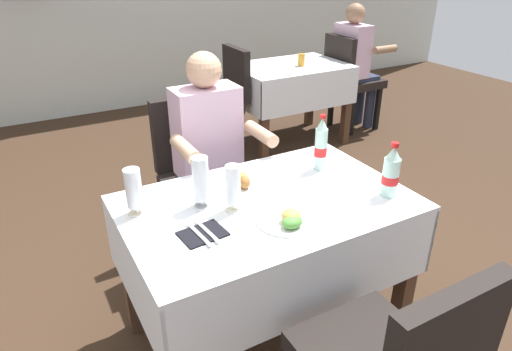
# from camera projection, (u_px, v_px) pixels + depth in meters

# --- Properties ---
(ground_plane) EXTENTS (11.00, 11.00, 0.00)m
(ground_plane) POSITION_uv_depth(u_px,v_px,m) (259.00, 345.00, 2.24)
(ground_plane) COLOR #382619
(main_dining_table) EXTENTS (1.24, 0.80, 0.76)m
(main_dining_table) POSITION_uv_depth(u_px,v_px,m) (267.00, 235.00, 2.06)
(main_dining_table) COLOR white
(main_dining_table) RESTS_ON ground
(chair_far_diner_seat) EXTENTS (0.44, 0.50, 0.97)m
(chair_far_diner_seat) POSITION_uv_depth(u_px,v_px,m) (199.00, 172.00, 2.69)
(chair_far_diner_seat) COLOR black
(chair_far_diner_seat) RESTS_ON ground
(seated_diner_far) EXTENTS (0.50, 0.46, 1.26)m
(seated_diner_far) POSITION_uv_depth(u_px,v_px,m) (212.00, 153.00, 2.55)
(seated_diner_far) COLOR #282D42
(seated_diner_far) RESTS_ON ground
(plate_near_camera) EXTENTS (0.25, 0.25, 0.07)m
(plate_near_camera) POSITION_uv_depth(u_px,v_px,m) (289.00, 219.00, 1.81)
(plate_near_camera) COLOR white
(plate_near_camera) RESTS_ON main_dining_table
(plate_far_diner) EXTENTS (0.24, 0.24, 0.07)m
(plate_far_diner) POSITION_uv_depth(u_px,v_px,m) (246.00, 183.00, 2.09)
(plate_far_diner) COLOR white
(plate_far_diner) RESTS_ON main_dining_table
(beer_glass_left) EXTENTS (0.07, 0.07, 0.20)m
(beer_glass_left) POSITION_uv_depth(u_px,v_px,m) (134.00, 192.00, 1.84)
(beer_glass_left) COLOR white
(beer_glass_left) RESTS_ON main_dining_table
(beer_glass_middle) EXTENTS (0.07, 0.07, 0.20)m
(beer_glass_middle) POSITION_uv_depth(u_px,v_px,m) (233.00, 188.00, 1.86)
(beer_glass_middle) COLOR white
(beer_glass_middle) RESTS_ON main_dining_table
(beer_glass_right) EXTENTS (0.07, 0.07, 0.23)m
(beer_glass_right) POSITION_uv_depth(u_px,v_px,m) (201.00, 181.00, 1.89)
(beer_glass_right) COLOR white
(beer_glass_right) RESTS_ON main_dining_table
(cola_bottle_primary) EXTENTS (0.06, 0.06, 0.28)m
(cola_bottle_primary) POSITION_uv_depth(u_px,v_px,m) (321.00, 145.00, 2.21)
(cola_bottle_primary) COLOR silver
(cola_bottle_primary) RESTS_ON main_dining_table
(cola_bottle_secondary) EXTENTS (0.07, 0.07, 0.25)m
(cola_bottle_secondary) POSITION_uv_depth(u_px,v_px,m) (391.00, 173.00, 1.98)
(cola_bottle_secondary) COLOR silver
(cola_bottle_secondary) RESTS_ON main_dining_table
(napkin_cutlery_set) EXTENTS (0.18, 0.19, 0.01)m
(napkin_cutlery_set) POSITION_uv_depth(u_px,v_px,m) (203.00, 234.00, 1.75)
(napkin_cutlery_set) COLOR black
(napkin_cutlery_set) RESTS_ON main_dining_table
(background_dining_table) EXTENTS (1.03, 0.73, 0.76)m
(background_dining_table) POSITION_uv_depth(u_px,v_px,m) (290.00, 85.00, 4.31)
(background_dining_table) COLOR white
(background_dining_table) RESTS_ON ground
(background_chair_left) EXTENTS (0.50, 0.44, 0.97)m
(background_chair_left) POSITION_uv_depth(u_px,v_px,m) (221.00, 97.00, 4.01)
(background_chair_left) COLOR black
(background_chair_left) RESTS_ON ground
(background_chair_right) EXTENTS (0.50, 0.44, 0.97)m
(background_chair_right) POSITION_uv_depth(u_px,v_px,m) (350.00, 77.00, 4.63)
(background_chair_right) COLOR black
(background_chair_right) RESTS_ON ground
(background_patron) EXTENTS (0.46, 0.50, 1.26)m
(background_patron) POSITION_uv_depth(u_px,v_px,m) (355.00, 61.00, 4.58)
(background_patron) COLOR #282D42
(background_patron) RESTS_ON ground
(background_table_tumbler) EXTENTS (0.06, 0.06, 0.11)m
(background_table_tumbler) POSITION_uv_depth(u_px,v_px,m) (301.00, 60.00, 4.17)
(background_table_tumbler) COLOR #C68928
(background_table_tumbler) RESTS_ON background_dining_table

